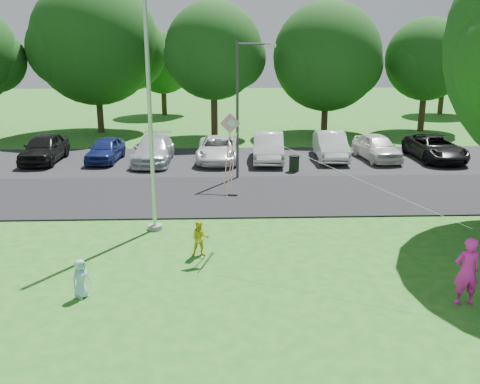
{
  "coord_description": "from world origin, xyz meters",
  "views": [
    {
      "loc": [
        -1.22,
        -12.53,
        6.35
      ],
      "look_at": [
        -0.59,
        4.0,
        1.6
      ],
      "focal_mm": 40.0,
      "sensor_mm": 36.0,
      "label": 1
    }
  ],
  "objects_px": {
    "trash_can": "(294,164)",
    "child_blue": "(81,279)",
    "flagpole": "(150,109)",
    "child_yellow": "(200,239)",
    "kite": "(235,139)",
    "woman": "(467,271)",
    "street_lamp": "(243,98)"
  },
  "relations": [
    {
      "from": "flagpole",
      "to": "child_yellow",
      "type": "bearing_deg",
      "value": -55.8
    },
    {
      "from": "kite",
      "to": "flagpole",
      "type": "bearing_deg",
      "value": 138.77
    },
    {
      "from": "flagpole",
      "to": "woman",
      "type": "distance_m",
      "value": 10.6
    },
    {
      "from": "trash_can",
      "to": "woman",
      "type": "relative_size",
      "value": 0.48
    },
    {
      "from": "trash_can",
      "to": "woman",
      "type": "distance_m",
      "value": 13.93
    },
    {
      "from": "child_blue",
      "to": "kite",
      "type": "height_order",
      "value": "kite"
    },
    {
      "from": "flagpole",
      "to": "trash_can",
      "type": "height_order",
      "value": "flagpole"
    },
    {
      "from": "street_lamp",
      "to": "child_blue",
      "type": "height_order",
      "value": "street_lamp"
    },
    {
      "from": "flagpole",
      "to": "child_blue",
      "type": "relative_size",
      "value": 9.78
    },
    {
      "from": "trash_can",
      "to": "flagpole",
      "type": "bearing_deg",
      "value": -126.49
    },
    {
      "from": "flagpole",
      "to": "kite",
      "type": "distance_m",
      "value": 3.33
    },
    {
      "from": "child_blue",
      "to": "street_lamp",
      "type": "bearing_deg",
      "value": 19.9
    },
    {
      "from": "flagpole",
      "to": "kite",
      "type": "height_order",
      "value": "flagpole"
    },
    {
      "from": "flagpole",
      "to": "woman",
      "type": "height_order",
      "value": "flagpole"
    },
    {
      "from": "child_blue",
      "to": "kite",
      "type": "distance_m",
      "value": 5.94
    },
    {
      "from": "child_yellow",
      "to": "kite",
      "type": "relative_size",
      "value": 0.19
    },
    {
      "from": "child_yellow",
      "to": "flagpole",
      "type": "bearing_deg",
      "value": 119.81
    },
    {
      "from": "flagpole",
      "to": "street_lamp",
      "type": "relative_size",
      "value": 1.59
    },
    {
      "from": "street_lamp",
      "to": "kite",
      "type": "distance_m",
      "value": 8.6
    },
    {
      "from": "woman",
      "to": "kite",
      "type": "distance_m",
      "value": 7.3
    },
    {
      "from": "flagpole",
      "to": "child_yellow",
      "type": "height_order",
      "value": "flagpole"
    },
    {
      "from": "child_blue",
      "to": "child_yellow",
      "type": "bearing_deg",
      "value": -7.43
    },
    {
      "from": "street_lamp",
      "to": "woman",
      "type": "bearing_deg",
      "value": -57.33
    },
    {
      "from": "street_lamp",
      "to": "kite",
      "type": "relative_size",
      "value": 1.05
    },
    {
      "from": "flagpole",
      "to": "child_yellow",
      "type": "relative_size",
      "value": 8.9
    },
    {
      "from": "street_lamp",
      "to": "kite",
      "type": "xyz_separation_m",
      "value": [
        -0.6,
        -8.57,
        -0.32
      ]
    },
    {
      "from": "woman",
      "to": "child_yellow",
      "type": "height_order",
      "value": "woman"
    },
    {
      "from": "child_blue",
      "to": "kite",
      "type": "relative_size",
      "value": 0.17
    },
    {
      "from": "trash_can",
      "to": "child_blue",
      "type": "height_order",
      "value": "child_blue"
    },
    {
      "from": "street_lamp",
      "to": "child_blue",
      "type": "xyz_separation_m",
      "value": [
        -4.61,
        -11.81,
        -3.27
      ]
    },
    {
      "from": "trash_can",
      "to": "woman",
      "type": "bearing_deg",
      "value": -80.17
    },
    {
      "from": "flagpole",
      "to": "child_blue",
      "type": "xyz_separation_m",
      "value": [
        -1.28,
        -5.01,
        -3.66
      ]
    }
  ]
}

